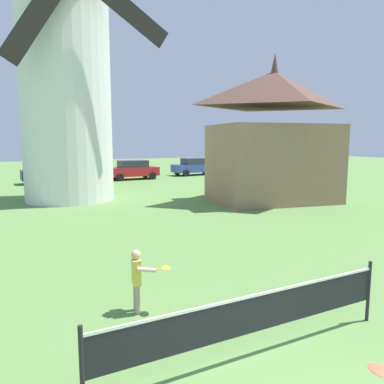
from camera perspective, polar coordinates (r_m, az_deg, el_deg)
The scene contains 8 objects.
windmill at distance 21.69m, azimuth -18.69°, elevation 18.68°, with size 9.32×5.34×15.64m.
tennis_net at distance 5.90m, azimuth 9.49°, elevation -17.70°, with size 5.06×0.06×1.10m.
player_far at distance 7.28m, azimuth -8.20°, elevation -12.59°, with size 0.70×0.59×1.20m.
stray_ball at distance 9.04m, azimuth 20.86°, elevation -12.81°, with size 0.21×0.21×0.21m, color silver.
parked_car_black at distance 30.18m, azimuth -20.47°, elevation 2.80°, with size 4.25×1.97×1.56m.
parked_car_red at distance 31.35m, azimuth -8.90°, elevation 3.37°, with size 4.04×1.89×1.56m.
parked_car_blue at distance 34.87m, azimuth 0.54°, elevation 3.91°, with size 4.34×1.99×1.56m.
chapel at distance 20.32m, azimuth 12.10°, elevation 7.87°, with size 7.05×5.71×7.60m.
Camera 1 is at (-3.09, -2.37, 3.22)m, focal length 35.30 mm.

